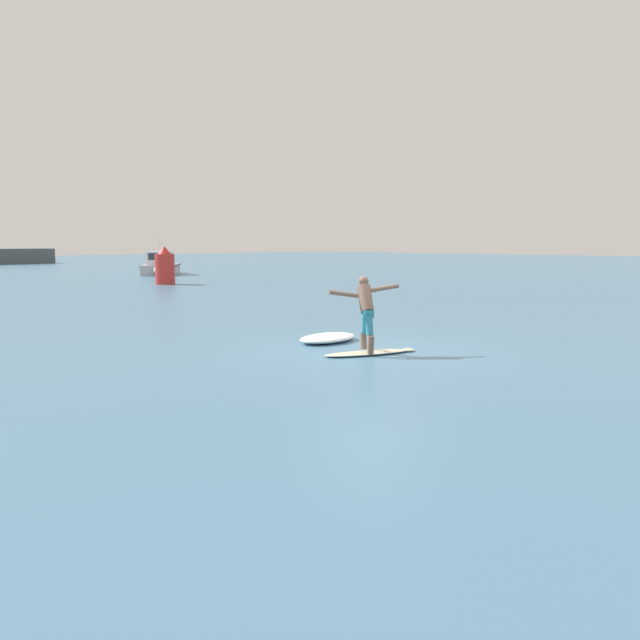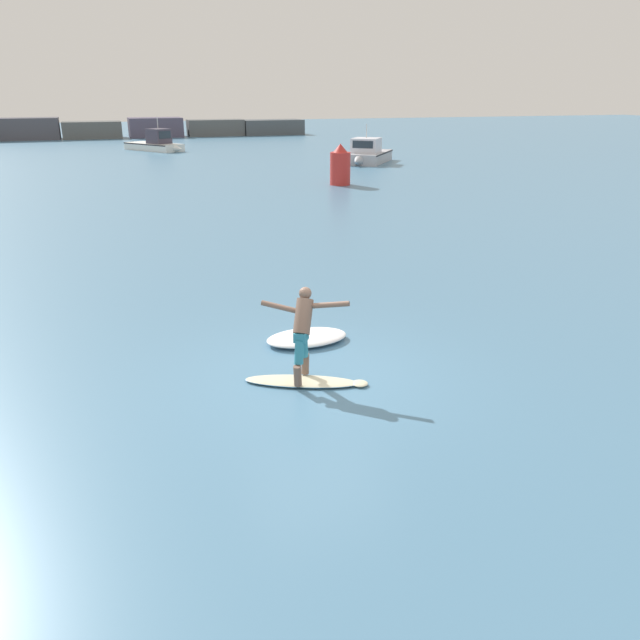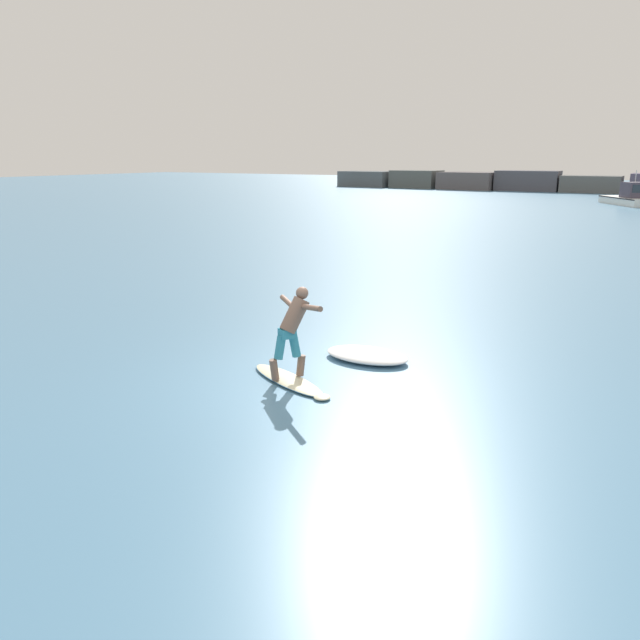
{
  "view_description": "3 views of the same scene",
  "coord_description": "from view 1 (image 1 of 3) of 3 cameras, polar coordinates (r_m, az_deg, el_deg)",
  "views": [
    {
      "loc": [
        -10.05,
        -8.37,
        2.31
      ],
      "look_at": [
        -0.9,
        0.63,
        0.7
      ],
      "focal_mm": 35.0,
      "sensor_mm": 36.0,
      "label": 1
    },
    {
      "loc": [
        -3.02,
        -9.24,
        4.62
      ],
      "look_at": [
        0.28,
        0.65,
        0.78
      ],
      "focal_mm": 35.0,
      "sensor_mm": 36.0,
      "label": 2
    },
    {
      "loc": [
        5.2,
        -8.41,
        3.7
      ],
      "look_at": [
        -0.23,
        0.78,
        0.88
      ],
      "focal_mm": 35.0,
      "sensor_mm": 36.0,
      "label": 3
    }
  ],
  "objects": [
    {
      "name": "surfer",
      "position": [
        12.92,
        4.21,
        1.18
      ],
      "size": [
        1.32,
        0.97,
        1.54
      ],
      "color": "brown",
      "rests_on": "surfboard"
    },
    {
      "name": "wave_foam_at_tail",
      "position": [
        14.54,
        0.73,
        -1.64
      ],
      "size": [
        1.63,
        0.99,
        0.19
      ],
      "color": "white",
      "rests_on": "ground"
    },
    {
      "name": "ground_plane",
      "position": [
        13.28,
        4.68,
        -2.91
      ],
      "size": [
        200.0,
        200.0,
        0.0
      ],
      "primitive_type": "plane",
      "color": "teal"
    },
    {
      "name": "surfboard",
      "position": [
        12.96,
        4.46,
        -3.0
      ],
      "size": [
        2.06,
        1.22,
        0.21
      ],
      "color": "beige",
      "rests_on": "ground"
    },
    {
      "name": "channel_marker_buoy",
      "position": [
        35.49,
        -14.0,
        4.72
      ],
      "size": [
        1.06,
        1.06,
        2.09
      ],
      "color": "red",
      "rests_on": "ground"
    },
    {
      "name": "small_boat_offshore",
      "position": [
        46.36,
        -14.36,
        4.77
      ],
      "size": [
        4.81,
        5.4,
        2.56
      ],
      "color": "#AEADB5",
      "rests_on": "ground"
    }
  ]
}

